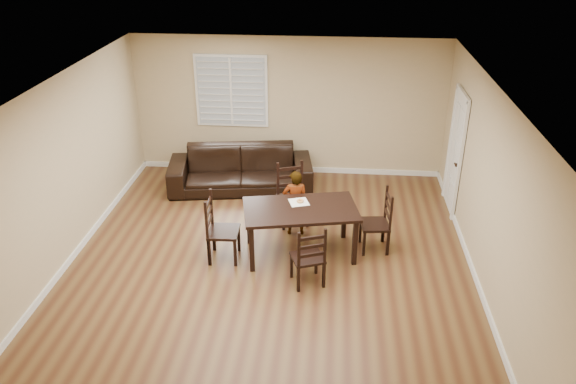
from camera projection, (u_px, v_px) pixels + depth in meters
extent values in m
plane|color=brown|center=(269.00, 268.00, 8.31)|extent=(7.00, 7.00, 0.00)
cube|color=tan|center=(289.00, 107.00, 10.82)|extent=(6.00, 0.04, 2.70)
cube|color=tan|center=(216.00, 374.00, 4.59)|extent=(6.00, 0.04, 2.70)
cube|color=tan|center=(57.00, 178.00, 7.94)|extent=(0.04, 7.00, 2.70)
cube|color=tan|center=(490.00, 195.00, 7.47)|extent=(0.04, 7.00, 2.70)
cube|color=white|center=(265.00, 91.00, 7.10)|extent=(6.00, 7.00, 0.04)
cube|color=white|center=(231.00, 91.00, 10.73)|extent=(1.40, 0.08, 1.40)
cube|color=white|center=(455.00, 154.00, 9.58)|extent=(0.06, 0.94, 2.05)
cylinder|color=#332114|center=(456.00, 165.00, 9.35)|extent=(0.06, 0.06, 0.02)
cube|color=white|center=(289.00, 169.00, 11.39)|extent=(6.00, 0.03, 0.10)
cube|color=white|center=(73.00, 256.00, 8.52)|extent=(0.03, 7.00, 0.10)
cube|color=white|center=(475.00, 275.00, 8.05)|extent=(0.03, 7.00, 0.10)
cube|color=black|center=(300.00, 210.00, 8.34)|extent=(1.83, 1.26, 0.05)
cube|color=black|center=(252.00, 249.00, 8.09)|extent=(0.08, 0.08, 0.74)
cube|color=black|center=(355.00, 243.00, 8.24)|extent=(0.08, 0.08, 0.74)
cube|color=black|center=(249.00, 222.00, 8.78)|extent=(0.08, 0.08, 0.74)
cube|color=black|center=(344.00, 217.00, 8.94)|extent=(0.08, 0.08, 0.74)
cube|color=black|center=(293.00, 199.00, 9.32)|extent=(0.59, 0.57, 0.04)
cube|color=black|center=(290.00, 190.00, 9.46)|extent=(0.46, 0.19, 1.05)
cube|color=black|center=(283.00, 218.00, 9.21)|extent=(0.05, 0.05, 0.43)
cube|color=black|center=(307.00, 216.00, 9.30)|extent=(0.05, 0.05, 0.43)
cube|color=black|center=(278.00, 208.00, 9.54)|extent=(0.05, 0.05, 0.43)
cube|color=black|center=(301.00, 205.00, 9.63)|extent=(0.05, 0.05, 0.43)
cube|color=black|center=(308.00, 258.00, 7.82)|extent=(0.54, 0.52, 0.04)
cube|color=black|center=(312.00, 261.00, 7.63)|extent=(0.41, 0.19, 0.95)
cube|color=black|center=(316.00, 262.00, 8.11)|extent=(0.05, 0.05, 0.39)
cube|color=black|center=(291.00, 266.00, 8.02)|extent=(0.05, 0.05, 0.39)
cube|color=black|center=(324.00, 275.00, 7.81)|extent=(0.05, 0.05, 0.39)
cube|color=black|center=(298.00, 279.00, 7.72)|extent=(0.05, 0.05, 0.39)
cube|color=black|center=(224.00, 232.00, 8.36)|extent=(0.46, 0.49, 0.04)
cube|color=black|center=(210.00, 227.00, 8.33)|extent=(0.06, 0.48, 1.06)
cube|color=black|center=(235.00, 253.00, 8.27)|extent=(0.04, 0.04, 0.44)
cube|color=black|center=(239.00, 239.00, 8.64)|extent=(0.04, 0.04, 0.44)
cube|color=black|center=(210.00, 253.00, 8.29)|extent=(0.04, 0.04, 0.44)
cube|color=black|center=(214.00, 238.00, 8.66)|extent=(0.04, 0.04, 0.44)
cube|color=black|center=(375.00, 224.00, 8.61)|extent=(0.47, 0.50, 0.04)
cube|color=black|center=(387.00, 220.00, 8.58)|extent=(0.09, 0.45, 1.00)
cube|color=black|center=(360.00, 231.00, 8.88)|extent=(0.04, 0.04, 0.41)
cube|color=black|center=(364.00, 244.00, 8.53)|extent=(0.04, 0.04, 0.41)
cube|color=black|center=(383.00, 230.00, 8.89)|extent=(0.04, 0.04, 0.41)
cube|color=black|center=(388.00, 243.00, 8.54)|extent=(0.04, 0.04, 0.41)
imported|color=gray|center=(295.00, 203.00, 8.97)|extent=(0.44, 0.32, 1.11)
cube|color=silver|center=(299.00, 202.00, 8.49)|extent=(0.35, 0.35, 0.00)
torus|color=#C08344|center=(300.00, 201.00, 8.49)|extent=(0.11, 0.11, 0.03)
torus|color=white|center=(300.00, 200.00, 8.48)|extent=(0.10, 0.10, 0.02)
imported|color=black|center=(241.00, 169.00, 10.55)|extent=(2.78, 1.40, 0.78)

